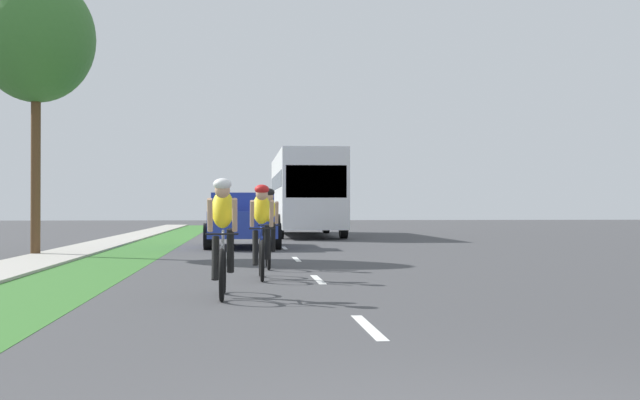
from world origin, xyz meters
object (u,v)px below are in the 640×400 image
at_px(bus_white, 305,190).
at_px(street_tree_near, 36,39).
at_px(sedan_red, 275,214).
at_px(cyclist_distant, 268,227).
at_px(suv_maroon, 289,212).
at_px(pickup_blue, 243,220).
at_px(cyclist_trailing, 261,231).
at_px(cyclist_lead, 223,237).

height_order(bus_white, street_tree_near, street_tree_near).
height_order(bus_white, sedan_red, bus_white).
bearing_deg(cyclist_distant, suv_maroon, 86.22).
distance_m(pickup_blue, sedan_red, 39.06).
bearing_deg(cyclist_trailing, suv_maroon, 86.19).
bearing_deg(pickup_blue, cyclist_trailing, -88.44).
bearing_deg(suv_maroon, sedan_red, 92.67).
bearing_deg(suv_maroon, cyclist_trailing, -93.81).
relative_size(cyclist_trailing, suv_maroon, 0.37).
xyz_separation_m(cyclist_lead, cyclist_trailing, (0.58, 2.85, 0.00)).
bearing_deg(bus_white, pickup_blue, -103.94).
xyz_separation_m(cyclist_trailing, bus_white, (2.39, 22.43, 1.17)).
distance_m(cyclist_lead, street_tree_near, 12.48).
relative_size(cyclist_distant, bus_white, 0.15).
distance_m(cyclist_distant, sedan_red, 48.01).
bearing_deg(suv_maroon, bus_white, -90.95).
relative_size(cyclist_trailing, sedan_red, 0.40).
relative_size(suv_maroon, sedan_red, 1.09).
xyz_separation_m(bus_white, sedan_red, (-0.18, 28.09, -1.21)).
bearing_deg(bus_white, cyclist_distant, -96.31).
xyz_separation_m(suv_maroon, sedan_red, (-0.48, 10.26, -0.18)).
bearing_deg(cyclist_lead, bus_white, 83.31).
distance_m(suv_maroon, street_tree_near, 33.94).
height_order(cyclist_trailing, sedan_red, cyclist_trailing).
bearing_deg(sedan_red, pickup_blue, -93.70).
xyz_separation_m(cyclist_distant, sedan_red, (2.02, 47.97, -0.04)).
bearing_deg(street_tree_near, pickup_blue, 36.95).
distance_m(bus_white, street_tree_near, 17.13).
bearing_deg(street_tree_near, cyclist_trailing, -54.16).
bearing_deg(sedan_red, bus_white, -89.63).
relative_size(cyclist_trailing, pickup_blue, 0.34).
relative_size(cyclist_lead, cyclist_trailing, 1.00).
xyz_separation_m(pickup_blue, sedan_red, (2.52, 38.98, -0.06)).
bearing_deg(pickup_blue, street_tree_near, -143.05).
relative_size(cyclist_lead, street_tree_near, 0.24).
bearing_deg(bus_white, sedan_red, 90.37).
height_order(cyclist_lead, bus_white, bus_white).
distance_m(cyclist_lead, bus_white, 25.48).
relative_size(bus_white, street_tree_near, 1.63).
xyz_separation_m(cyclist_distant, suv_maroon, (2.49, 37.71, 0.14)).
relative_size(bus_white, suv_maroon, 2.47).
relative_size(cyclist_lead, bus_white, 0.15).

